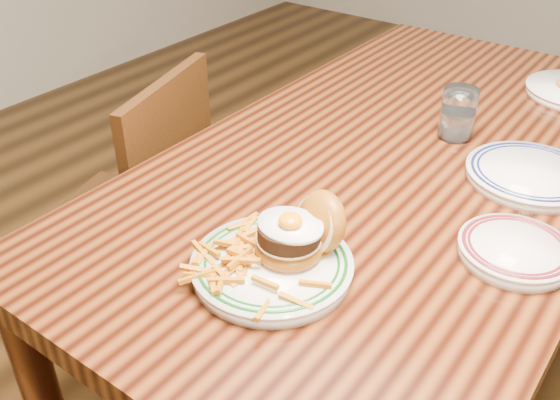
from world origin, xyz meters
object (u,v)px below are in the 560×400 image
Objects in this scene: chair_left at (141,213)px; main_plate at (280,253)px; side_plate at (515,250)px; table at (403,187)px.

chair_left is 0.78m from main_plate.
chair_left reaches higher than side_plate.
main_plate reaches higher than table.
side_plate is at bearing 62.79° from main_plate.
main_plate reaches higher than side_plate.
chair_left is 4.26× the size of side_plate.
side_plate is (0.95, -0.00, 0.31)m from chair_left.
main_plate is at bearing -37.81° from chair_left.
chair_left is at bearing -179.95° from main_plate.
side_plate is (0.29, 0.26, -0.02)m from main_plate.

